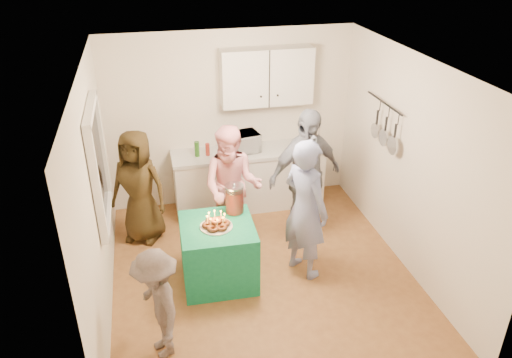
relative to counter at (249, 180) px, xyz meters
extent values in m
plane|color=brown|center=(-0.20, -1.70, -0.43)|extent=(4.00, 4.00, 0.00)
plane|color=white|center=(-0.20, -1.70, 2.17)|extent=(4.00, 4.00, 0.00)
plane|color=silver|center=(-0.20, 0.30, 0.87)|extent=(3.60, 3.60, 0.00)
plane|color=silver|center=(-2.00, -1.70, 0.87)|extent=(4.00, 4.00, 0.00)
plane|color=silver|center=(1.60, -1.70, 0.87)|extent=(4.00, 4.00, 0.00)
cube|color=black|center=(-1.97, -1.40, 1.12)|extent=(0.04, 1.00, 1.20)
cube|color=white|center=(0.00, 0.00, 0.00)|extent=(2.20, 0.58, 0.86)
cube|color=beige|center=(0.00, 0.00, 0.46)|extent=(2.24, 0.62, 0.05)
cube|color=white|center=(0.30, 0.15, 1.52)|extent=(1.30, 0.30, 0.80)
cube|color=black|center=(1.52, -1.00, 1.17)|extent=(0.12, 1.00, 0.60)
imported|color=white|center=(-0.11, 0.00, 0.62)|extent=(0.56, 0.43, 0.28)
cube|color=#127C4D|center=(-0.73, -1.66, -0.05)|extent=(0.87, 0.87, 0.76)
cylinder|color=#B51F0E|center=(-0.48, -1.40, 0.50)|extent=(0.22, 0.22, 0.34)
imported|color=#838EBF|center=(0.31, -1.73, 0.45)|extent=(0.68, 0.77, 1.77)
imported|color=#523D17|center=(-1.59, -0.53, 0.35)|extent=(0.91, 0.79, 1.57)
imported|color=pink|center=(-0.41, -0.89, 0.40)|extent=(0.98, 0.88, 1.65)
imported|color=black|center=(0.54, -0.99, 0.49)|extent=(1.16, 0.73, 1.84)
imported|color=#4D413E|center=(-1.48, -2.68, 0.18)|extent=(0.62, 0.87, 1.21)
camera|label=1|loc=(-1.39, -6.49, 3.46)|focal=35.00mm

